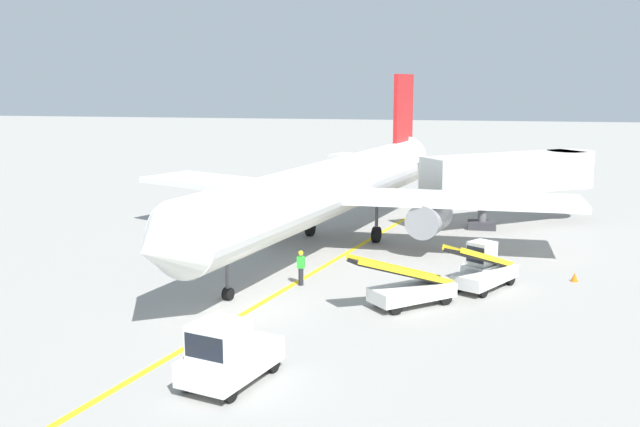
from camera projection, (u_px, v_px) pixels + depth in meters
The scene contains 12 objects.
ground_plane at pixel (238, 307), 30.49m from camera, with size 300.00×300.00×0.00m, color gray.
taxi_line_yellow at pixel (304, 278), 34.96m from camera, with size 0.30×80.00×0.01m, color yellow.
airliner at pixel (334, 187), 41.70m from camera, with size 27.96×35.02×10.10m.
jet_bridge at pixel (521, 173), 47.37m from camera, with size 11.72×9.69×4.85m.
pushback_tug at pixel (227, 354), 22.62m from camera, with size 2.83×3.99×2.20m.
baggage_tug_near_wing at pixel (485, 265), 33.94m from camera, with size 2.48×2.70×2.10m.
belt_loader_forward_hold at pixel (410, 289), 30.54m from camera, with size 4.60×4.22×2.59m.
belt_loader_aft_hold at pixel (484, 273), 33.05m from camera, with size 3.60×4.95×2.59m.
ground_crew_marshaller at pixel (301, 267), 33.62m from camera, with size 0.36×0.24×1.70m.
safety_cone_nose_left at pixel (258, 227), 46.20m from camera, with size 0.36×0.36×0.44m, color orange.
safety_cone_nose_right at pixel (376, 227), 46.25m from camera, with size 0.36×0.36×0.44m, color orange.
safety_cone_wingtip_left at pixel (575, 277), 34.38m from camera, with size 0.36×0.36×0.44m, color orange.
Camera 1 is at (9.10, -27.99, 9.61)m, focal length 39.73 mm.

